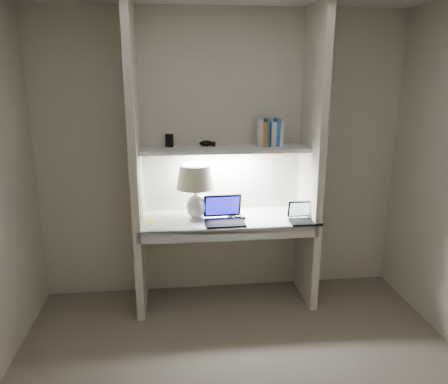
{
  "coord_description": "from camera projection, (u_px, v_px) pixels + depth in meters",
  "views": [
    {
      "loc": [
        -0.41,
        -2.29,
        1.96
      ],
      "look_at": [
        -0.03,
        1.05,
        1.05
      ],
      "focal_mm": 35.0,
      "sensor_mm": 36.0,
      "label": 1
    }
  ],
  "objects": [
    {
      "name": "laptop_netbook",
      "position": [
        304.0,
        217.0,
        3.63
      ],
      "size": [
        0.25,
        0.22,
        0.16
      ],
      "rotation": [
        0.0,
        0.0,
        -0.03
      ],
      "color": "black",
      "rests_on": "desk"
    },
    {
      "name": "laptop_main",
      "position": [
        224.0,
        216.0,
        3.61
      ],
      "size": [
        0.33,
        0.29,
        0.22
      ],
      "rotation": [
        0.0,
        0.0,
        0.05
      ],
      "color": "black",
      "rests_on": "desk"
    },
    {
      "name": "sticky_note",
      "position": [
        150.0,
        221.0,
        3.65
      ],
      "size": [
        0.1,
        0.1,
        0.0
      ],
      "primitive_type": "cube",
      "rotation": [
        0.0,
        0.0,
        -0.27
      ],
      "color": "yellow",
      "rests_on": "desk"
    },
    {
      "name": "shelf_gadget",
      "position": [
        206.0,
        143.0,
        3.69
      ],
      "size": [
        0.13,
        0.11,
        0.05
      ],
      "primitive_type": "ellipsoid",
      "rotation": [
        0.0,
        0.0,
        0.23
      ],
      "color": "black",
      "rests_on": "shelf"
    },
    {
      "name": "shelf",
      "position": [
        224.0,
        149.0,
        3.66
      ],
      "size": [
        1.4,
        0.36,
        0.03
      ],
      "primitive_type": "cube",
      "color": "silver",
      "rests_on": "back_wall"
    },
    {
      "name": "desk_apron",
      "position": [
        229.0,
        234.0,
        3.49
      ],
      "size": [
        1.46,
        0.03,
        0.1
      ],
      "primitive_type": "cube",
      "color": "silver",
      "rests_on": "desk"
    },
    {
      "name": "back_wall",
      "position": [
        222.0,
        157.0,
        3.86
      ],
      "size": [
        3.2,
        0.01,
        2.5
      ],
      "primitive_type": "cube",
      "color": "beige",
      "rests_on": "floor"
    },
    {
      "name": "strip_light",
      "position": [
        224.0,
        152.0,
        3.67
      ],
      "size": [
        0.6,
        0.04,
        0.02
      ],
      "primitive_type": "cube",
      "color": "white",
      "rests_on": "shelf"
    },
    {
      "name": "table_lamp",
      "position": [
        196.0,
        183.0,
        3.6
      ],
      "size": [
        0.32,
        0.32,
        0.47
      ],
      "color": "white",
      "rests_on": "desk"
    },
    {
      "name": "cable_coil",
      "position": [
        236.0,
        216.0,
        3.76
      ],
      "size": [
        0.13,
        0.13,
        0.01
      ],
      "primitive_type": "torus",
      "rotation": [
        0.0,
        0.0,
        0.17
      ],
      "color": "black",
      "rests_on": "desk"
    },
    {
      "name": "speaker",
      "position": [
        203.0,
        204.0,
        3.86
      ],
      "size": [
        0.12,
        0.09,
        0.15
      ],
      "primitive_type": "cube",
      "rotation": [
        0.0,
        0.0,
        -0.16
      ],
      "color": "silver",
      "rests_on": "desk"
    },
    {
      "name": "shelf_box",
      "position": [
        169.0,
        140.0,
        3.67
      ],
      "size": [
        0.07,
        0.06,
        0.11
      ],
      "primitive_type": "cube",
      "rotation": [
        0.0,
        0.0,
        -0.2
      ],
      "color": "black",
      "rests_on": "shelf"
    },
    {
      "name": "alcove_panel_right",
      "position": [
        312.0,
        161.0,
        3.68
      ],
      "size": [
        0.06,
        0.55,
        2.5
      ],
      "primitive_type": "cube",
      "color": "beige",
      "rests_on": "floor"
    },
    {
      "name": "book_row",
      "position": [
        269.0,
        133.0,
        3.71
      ],
      "size": [
        0.22,
        0.15,
        0.23
      ],
      "color": "white",
      "rests_on": "shelf"
    },
    {
      "name": "desk",
      "position": [
        226.0,
        220.0,
        3.73
      ],
      "size": [
        1.4,
        0.55,
        0.04
      ],
      "primitive_type": "cube",
      "color": "white",
      "rests_on": "alcove_panel_left"
    },
    {
      "name": "alcove_panel_left",
      "position": [
        136.0,
        165.0,
        3.52
      ],
      "size": [
        0.06,
        0.55,
        2.5
      ],
      "primitive_type": "cube",
      "color": "beige",
      "rests_on": "floor"
    },
    {
      "name": "mouse",
      "position": [
        241.0,
        218.0,
        3.68
      ],
      "size": [
        0.1,
        0.07,
        0.03
      ],
      "primitive_type": "ellipsoid",
      "rotation": [
        0.0,
        0.0,
        -0.25
      ],
      "color": "black",
      "rests_on": "desk"
    }
  ]
}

